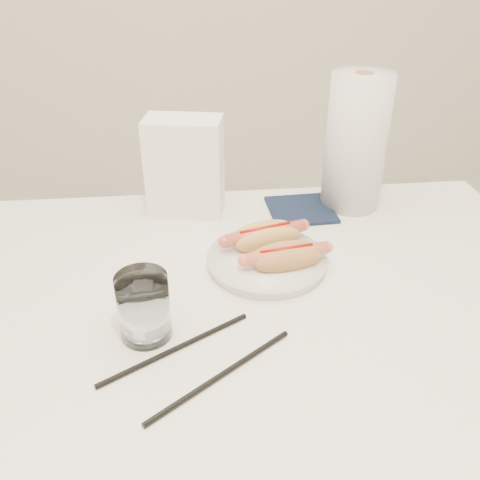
{
  "coord_description": "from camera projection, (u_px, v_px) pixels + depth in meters",
  "views": [
    {
      "loc": [
        -0.05,
        -0.69,
        1.28
      ],
      "look_at": [
        0.02,
        0.06,
        0.82
      ],
      "focal_mm": 38.98,
      "sensor_mm": 36.0,
      "label": 1
    }
  ],
  "objects": [
    {
      "name": "navy_napkin",
      "position": [
        301.0,
        210.0,
        1.12
      ],
      "size": [
        0.14,
        0.14,
        0.01
      ],
      "primitive_type": "cube",
      "rotation": [
        0.0,
        0.0,
        0.06
      ],
      "color": "#101A33",
      "rests_on": "table"
    },
    {
      "name": "hotdog_right",
      "position": [
        286.0,
        257.0,
        0.9
      ],
      "size": [
        0.15,
        0.08,
        0.04
      ],
      "rotation": [
        0.0,
        0.0,
        0.17
      ],
      "color": "#BE814A",
      "rests_on": "plate"
    },
    {
      "name": "table",
      "position": [
        231.0,
        325.0,
        0.89
      ],
      "size": [
        1.2,
        0.8,
        0.75
      ],
      "color": "white",
      "rests_on": "ground"
    },
    {
      "name": "paper_towel_roll",
      "position": [
        356.0,
        143.0,
        1.08
      ],
      "size": [
        0.16,
        0.16,
        0.28
      ],
      "primitive_type": "cylinder",
      "rotation": [
        0.0,
        0.0,
        0.32
      ],
      "color": "silver",
      "rests_on": "table"
    },
    {
      "name": "plate",
      "position": [
        267.0,
        262.0,
        0.93
      ],
      "size": [
        0.25,
        0.25,
        0.02
      ],
      "primitive_type": "cylinder",
      "rotation": [
        0.0,
        0.0,
        -0.22
      ],
      "color": "white",
      "rests_on": "table"
    },
    {
      "name": "chopstick_far",
      "position": [
        222.0,
        375.0,
        0.71
      ],
      "size": [
        0.21,
        0.16,
        0.01
      ],
      "primitive_type": "cylinder",
      "rotation": [
        0.0,
        1.57,
        0.63
      ],
      "color": "black",
      "rests_on": "table"
    },
    {
      "name": "water_glass",
      "position": [
        144.0,
        307.0,
        0.76
      ],
      "size": [
        0.08,
        0.08,
        0.11
      ],
      "primitive_type": "cylinder",
      "color": "white",
      "rests_on": "table"
    },
    {
      "name": "napkin_box",
      "position": [
        185.0,
        167.0,
        1.07
      ],
      "size": [
        0.17,
        0.11,
        0.2
      ],
      "primitive_type": "cube",
      "rotation": [
        0.0,
        0.0,
        -0.19
      ],
      "color": "white",
      "rests_on": "table"
    },
    {
      "name": "hotdog_left",
      "position": [
        265.0,
        236.0,
        0.96
      ],
      "size": [
        0.16,
        0.09,
        0.04
      ],
      "rotation": [
        0.0,
        0.0,
        0.28
      ],
      "color": "tan",
      "rests_on": "plate"
    },
    {
      "name": "chopstick_near",
      "position": [
        176.0,
        348.0,
        0.75
      ],
      "size": [
        0.22,
        0.13,
        0.01
      ],
      "primitive_type": "cylinder",
      "rotation": [
        0.0,
        1.57,
        0.54
      ],
      "color": "black",
      "rests_on": "table"
    }
  ]
}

